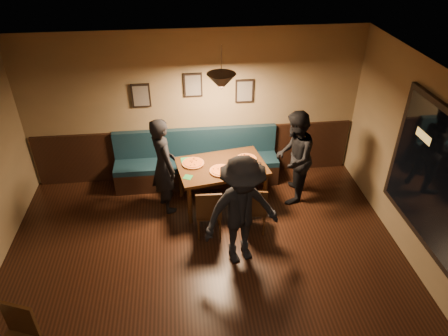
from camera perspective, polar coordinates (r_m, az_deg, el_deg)
The scene contains 25 objects.
floor at distance 5.51m, azimuth -1.59°, elevation -21.32°, with size 7.00×7.00×0.00m, color black.
ceiling at distance 3.62m, azimuth -2.27°, elevation 5.43°, with size 7.00×7.00×0.00m, color silver.
wall_back at distance 7.38m, azimuth -4.22°, elevation 8.31°, with size 6.00×6.00×0.00m, color #8C704F.
wainscot at distance 7.77m, azimuth -3.94°, elevation 2.19°, with size 5.88×0.06×1.00m, color black.
booth_bench at distance 7.54m, azimuth -3.83°, elevation 1.14°, with size 3.00×0.60×1.00m, color #0F232D, non-canonical shape.
window_frame at distance 5.72m, azimuth 28.69°, elevation -2.94°, with size 0.06×2.56×1.86m, color black.
window_glass at distance 5.70m, azimuth 28.44°, elevation -2.97°, with size 2.40×2.40×0.00m, color black.
picture_left at distance 7.26m, azimuth -11.51°, elevation 9.89°, with size 0.32×0.04×0.42m, color black.
picture_center at distance 7.18m, azimuth -4.35°, elevation 11.48°, with size 0.32×0.04×0.42m, color black.
picture_right at distance 7.32m, azimuth 2.88°, elevation 10.69°, with size 0.32×0.04×0.42m, color black.
pendant_lamp at distance 6.19m, azimuth -0.37°, elevation 11.94°, with size 0.44×0.44×0.25m, color black.
dining_table at distance 7.07m, azimuth -0.32°, elevation -2.26°, with size 1.46×0.94×0.78m, color black.
chair_near_left at distance 6.42m, azimuth -2.14°, elevation -5.94°, with size 0.39×0.39×0.89m, color #321A0E, non-canonical shape.
chair_near_right at distance 6.52m, azimuth 4.27°, elevation -5.42°, with size 0.38×0.38×0.86m, color black, non-canonical shape.
diner_left at distance 6.78m, azimuth -8.43°, elevation 0.33°, with size 0.62×0.41×1.70m, color black.
diner_right at distance 7.04m, azimuth 9.72°, elevation 1.40°, with size 0.82×0.64×1.68m, color black.
diner_front at distance 5.71m, azimuth 2.49°, elevation -6.13°, with size 1.12×0.65×1.74m, color black.
pizza_a at distance 6.88m, azimuth -4.33°, elevation 0.67°, with size 0.37×0.37×0.04m, color #C28C24.
pizza_b at distance 6.67m, azimuth -0.41°, elevation -0.38°, with size 0.38×0.38×0.04m, color orange.
pizza_c at distance 6.99m, azimuth 3.14°, elevation 1.28°, with size 0.35×0.35×0.04m, color orange.
soda_glass at distance 6.68m, azimuth 4.90°, elevation 0.14°, with size 0.08×0.08×0.16m, color black.
tabasco_bottle at distance 6.83m, azimuth 3.76°, elevation 0.80°, with size 0.03×0.03×0.12m, color #A70D05.
napkin_a at distance 7.02m, azimuth -5.35°, elevation 1.12°, with size 0.17×0.17×0.01m, color #227F3C.
napkin_b at distance 6.58m, azimuth -5.06°, elevation -1.28°, with size 0.13×0.13×0.01m, color #1C692C.
cutlery_set at distance 6.58m, azimuth 0.01°, elevation -1.14°, with size 0.02×0.21×0.00m, color silver.
Camera 1 is at (-0.22, -3.20, 4.48)m, focal length 32.74 mm.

